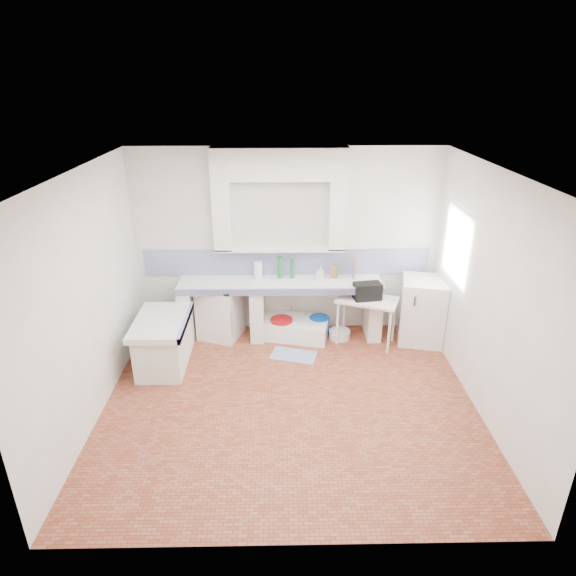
{
  "coord_description": "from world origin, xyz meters",
  "views": [
    {
      "loc": [
        -0.11,
        -4.99,
        3.7
      ],
      "look_at": [
        0.0,
        1.0,
        1.1
      ],
      "focal_mm": 30.74,
      "sensor_mm": 36.0,
      "label": 1
    }
  ],
  "objects_px": {
    "sink": "(293,329)",
    "fridge": "(422,310)",
    "side_table": "(366,321)",
    "stove": "(220,312)"
  },
  "relations": [
    {
      "from": "side_table",
      "to": "fridge",
      "type": "xyz_separation_m",
      "value": [
        0.84,
        0.07,
        0.13
      ]
    },
    {
      "from": "sink",
      "to": "fridge",
      "type": "height_order",
      "value": "fridge"
    },
    {
      "from": "sink",
      "to": "side_table",
      "type": "distance_m",
      "value": 1.11
    },
    {
      "from": "stove",
      "to": "sink",
      "type": "distance_m",
      "value": 1.14
    },
    {
      "from": "fridge",
      "to": "side_table",
      "type": "bearing_deg",
      "value": -162.7
    },
    {
      "from": "stove",
      "to": "fridge",
      "type": "bearing_deg",
      "value": 14.96
    },
    {
      "from": "sink",
      "to": "side_table",
      "type": "relative_size",
      "value": 1.21
    },
    {
      "from": "sink",
      "to": "fridge",
      "type": "relative_size",
      "value": 1.07
    },
    {
      "from": "sink",
      "to": "fridge",
      "type": "xyz_separation_m",
      "value": [
        1.91,
        -0.14,
        0.36
      ]
    },
    {
      "from": "side_table",
      "to": "fridge",
      "type": "distance_m",
      "value": 0.85
    }
  ]
}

